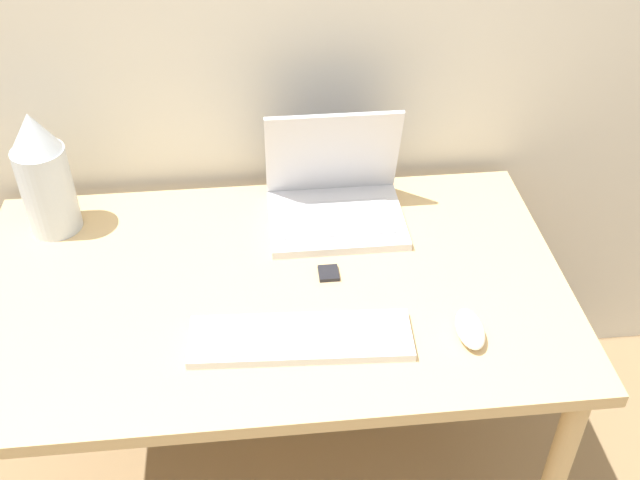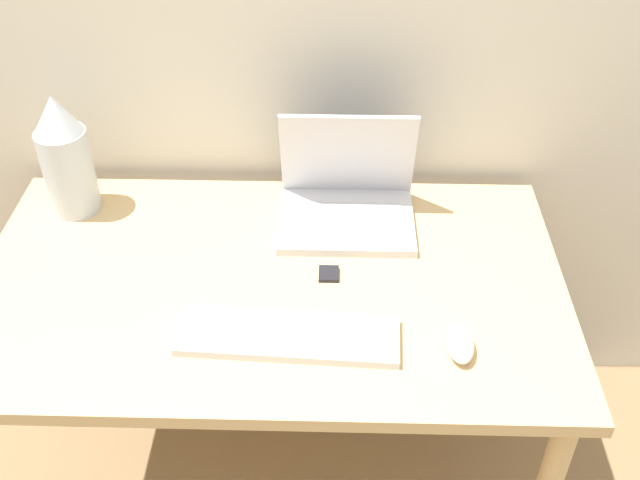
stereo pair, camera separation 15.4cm
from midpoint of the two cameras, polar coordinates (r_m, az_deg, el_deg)
name	(u,v)px [view 1 (the left image)]	position (r m, az deg, el deg)	size (l,w,h in m)	color
desk	(271,311)	(1.66, -6.42, -5.55)	(1.26, 0.75, 0.70)	tan
laptop	(335,196)	(1.75, -1.39, 3.29)	(0.31, 0.25, 0.26)	silver
keyboard	(301,338)	(1.47, -4.54, -7.60)	(0.44, 0.15, 0.02)	silver
mouse	(470,329)	(1.48, 8.43, -6.85)	(0.05, 0.11, 0.04)	white
vase	(43,174)	(1.80, -22.68, 4.54)	(0.12, 0.12, 0.30)	silver
mp3_player	(329,273)	(1.61, -2.09, -2.66)	(0.04, 0.05, 0.01)	black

